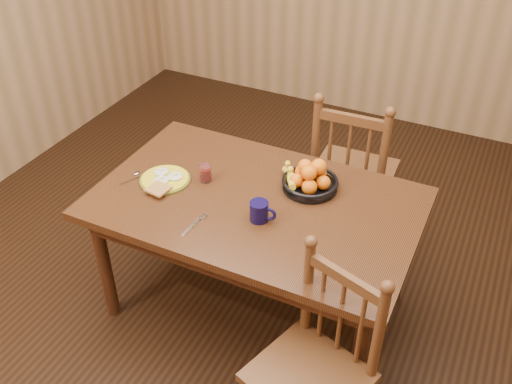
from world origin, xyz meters
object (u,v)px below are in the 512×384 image
at_px(dining_table, 256,213).
at_px(chair_far, 352,173).
at_px(breakfast_plate, 165,179).
at_px(chair_near, 315,368).
at_px(coffee_mug, 260,211).
at_px(fruit_bowl, 309,179).

xyz_separation_m(dining_table, chair_far, (0.27, 0.78, -0.15)).
bearing_deg(chair_far, breakfast_plate, 45.37).
height_order(dining_table, chair_far, chair_far).
relative_size(chair_far, chair_near, 1.09).
height_order(chair_far, coffee_mug, chair_far).
distance_m(dining_table, breakfast_plate, 0.51).
xyz_separation_m(breakfast_plate, coffee_mug, (0.58, -0.07, 0.04)).
relative_size(breakfast_plate, fruit_bowl, 0.91).
height_order(dining_table, chair_near, chair_near).
height_order(chair_far, fruit_bowl, chair_far).
height_order(chair_near, breakfast_plate, chair_near).
height_order(chair_near, coffee_mug, chair_near).
relative_size(dining_table, chair_near, 1.66).
height_order(chair_far, chair_near, chair_far).
height_order(breakfast_plate, fruit_bowl, fruit_bowl).
xyz_separation_m(chair_far, chair_near, (0.29, -1.38, -0.04)).
relative_size(dining_table, fruit_bowl, 4.94).
xyz_separation_m(breakfast_plate, fruit_bowl, (0.70, 0.27, 0.04)).
distance_m(dining_table, fruit_bowl, 0.32).
distance_m(chair_far, coffee_mug, 0.97).
bearing_deg(coffee_mug, chair_far, 78.53).
bearing_deg(chair_near, breakfast_plate, 171.16).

